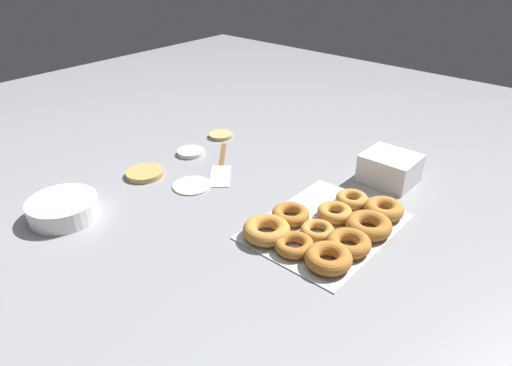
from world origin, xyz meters
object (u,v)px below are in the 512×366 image
object	(u,v)px
batter_bowl	(63,208)
container_stack	(390,168)
pancake_2	(192,185)
pancake_3	(221,135)
spatula	(221,171)
pancake_0	(145,173)
pancake_1	(191,152)
donut_tray	(329,227)

from	to	relation	value
batter_bowl	container_stack	size ratio (longest dim) A/B	1.18
pancake_2	pancake_3	bearing A→B (deg)	31.64
batter_bowl	spatula	distance (m)	0.45
pancake_3	container_stack	bearing A→B (deg)	-81.28
pancake_0	pancake_2	distance (m)	0.16
pancake_0	pancake_2	bearing A→B (deg)	-72.75
pancake_1	pancake_2	size ratio (longest dim) A/B	0.78
pancake_1	pancake_3	size ratio (longest dim) A/B	1.03
pancake_1	batter_bowl	world-z (taller)	batter_bowl
pancake_3	container_stack	size ratio (longest dim) A/B	0.57
pancake_1	donut_tray	size ratio (longest dim) A/B	0.23
pancake_0	container_stack	bearing A→B (deg)	-51.68
pancake_3	donut_tray	xyz separation A→B (m)	(-0.24, -0.61, 0.01)
batter_bowl	container_stack	xyz separation A→B (m)	(0.71, -0.53, 0.02)
pancake_0	pancake_3	distance (m)	0.35
pancake_2	pancake_3	xyz separation A→B (m)	(0.30, 0.19, 0.00)
batter_bowl	donut_tray	bearing A→B (deg)	-55.20
batter_bowl	pancake_1	bearing A→B (deg)	4.35
pancake_2	donut_tray	size ratio (longest dim) A/B	0.29
pancake_0	spatula	size ratio (longest dim) A/B	0.44
pancake_0	pancake_1	size ratio (longest dim) A/B	1.29
pancake_3	donut_tray	distance (m)	0.65
pancake_0	spatula	bearing A→B (deg)	-42.13
container_stack	spatula	bearing A→B (deg)	123.99
pancake_3	spatula	size ratio (longest dim) A/B	0.33
pancake_3	spatula	xyz separation A→B (m)	(-0.18, -0.18, -0.00)
donut_tray	spatula	size ratio (longest dim) A/B	1.52
pancake_1	pancake_3	world-z (taller)	pancake_1
donut_tray	batter_bowl	bearing A→B (deg)	124.80
pancake_2	spatula	bearing A→B (deg)	1.57
pancake_2	batter_bowl	world-z (taller)	batter_bowl
pancake_0	pancake_3	xyz separation A→B (m)	(0.35, 0.03, -0.00)
pancake_2	pancake_3	distance (m)	0.36
pancake_0	donut_tray	distance (m)	0.58
pancake_0	pancake_1	distance (m)	0.19
pancake_2	pancake_3	world-z (taller)	pancake_3
pancake_3	container_stack	distance (m)	0.60
pancake_3	spatula	world-z (taller)	pancake_3
container_stack	spatula	world-z (taller)	container_stack
pancake_0	container_stack	xyz separation A→B (m)	(0.44, -0.56, 0.03)
donut_tray	pancake_1	bearing A→B (deg)	82.35
donut_tray	batter_bowl	distance (m)	0.66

